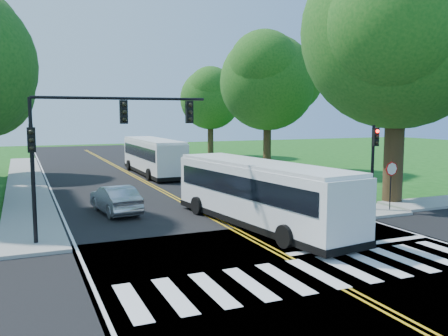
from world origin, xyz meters
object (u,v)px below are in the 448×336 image
bus_lead (259,193)px  signal_nw (95,133)px  suv (279,190)px  dark_sedan (234,178)px  signal_ne (374,156)px  bus_follow (153,156)px  hatchback (115,199)px

bus_lead → signal_nw: bearing=-11.3°
suv → dark_sedan: suv is taller
signal_ne → suv: bearing=120.2°
bus_lead → bus_follow: bus_follow is taller
bus_follow → hatchback: size_ratio=2.65×
bus_follow → signal_ne: bearing=108.2°
hatchback → bus_lead: bearing=128.2°
bus_lead → dark_sedan: bus_lead is taller
signal_nw → bus_follow: bearing=69.0°
bus_follow → hatchback: bearing=68.1°
signal_ne → suv: signal_ne is taller
suv → dark_sedan: (0.00, 6.37, -0.04)m
signal_nw → hatchback: size_ratio=1.63×
signal_ne → dark_sedan: 11.80m
signal_nw → signal_ne: bearing=0.0°
bus_lead → dark_sedan: bearing=-117.1°
signal_ne → bus_lead: size_ratio=0.38×
dark_sedan → suv: bearing=70.9°
bus_lead → bus_follow: size_ratio=1.00×
hatchback → dark_sedan: 11.41m
signal_ne → bus_follow: bearing=108.1°
suv → bus_follow: bearing=-59.2°
hatchback → dark_sedan: (9.59, 6.17, -0.17)m
signal_ne → hatchback: 13.57m
bus_follow → hatchback: bus_follow is taller
signal_nw → suv: bearing=23.3°
signal_ne → suv: (-2.81, 4.84, -2.35)m
signal_ne → hatchback: size_ratio=1.00×
signal_nw → bus_lead: 7.71m
bus_follow → suv: bus_follow is taller
signal_nw → dark_sedan: (11.25, 11.22, -3.81)m
signal_ne → hatchback: bearing=157.9°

